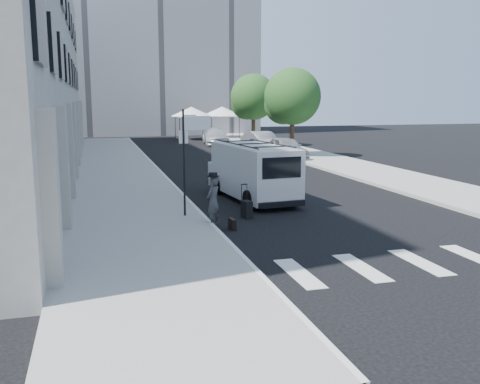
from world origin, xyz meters
TOP-DOWN VIEW (x-y plane):
  - ground at (0.00, 0.00)m, footprint 120.00×120.00m
  - sidewalk_left at (-4.25, 16.00)m, footprint 4.50×48.00m
  - sidewalk_right at (9.00, 20.00)m, footprint 4.00×56.00m
  - building_far at (2.00, 50.00)m, footprint 22.00×12.00m
  - sign_pole at (-2.36, 3.20)m, footprint 1.03×0.07m
  - tree_near at (7.50, 20.15)m, footprint 3.80×3.83m
  - tree_far at (7.50, 29.15)m, footprint 3.80×3.83m
  - tent_left at (4.00, 38.00)m, footprint 4.00×4.00m
  - tent_right at (7.20, 38.50)m, footprint 4.00×4.00m
  - businessman at (-1.90, 2.00)m, footprint 0.68×0.68m
  - briefcase at (-1.42, 1.47)m, footprint 0.16×0.45m
  - suitcase at (-0.55, 2.88)m, footprint 0.34×0.46m
  - cargo_van at (0.63, 6.20)m, footprint 2.45×5.86m
  - parked_car_a at (6.80, 19.03)m, footprint 2.00×4.53m
  - parked_car_b at (6.80, 24.16)m, footprint 2.23×4.89m
  - parked_car_c at (5.00, 31.99)m, footprint 2.51×5.10m

SIDE VIEW (x-z plane):
  - ground at x=0.00m, z-range 0.00..0.00m
  - sidewalk_left at x=-4.25m, z-range 0.00..0.15m
  - sidewalk_right at x=9.00m, z-range 0.00..0.15m
  - briefcase at x=-1.42m, z-range 0.00..0.34m
  - suitcase at x=-0.55m, z-range -0.27..0.88m
  - parked_car_c at x=5.00m, z-range 0.00..1.43m
  - parked_car_a at x=6.80m, z-range 0.00..1.51m
  - parked_car_b at x=6.80m, z-range 0.00..1.56m
  - businessman at x=-1.90m, z-range 0.00..1.60m
  - cargo_van at x=0.63m, z-range 0.04..2.21m
  - sign_pole at x=-2.36m, z-range 0.90..4.40m
  - tent_left at x=4.00m, z-range 1.11..4.31m
  - tent_right at x=7.20m, z-range 1.11..4.31m
  - tree_near at x=7.50m, z-range 0.96..6.99m
  - tree_far at x=7.50m, z-range 0.96..6.99m
  - building_far at x=2.00m, z-range 0.00..25.00m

